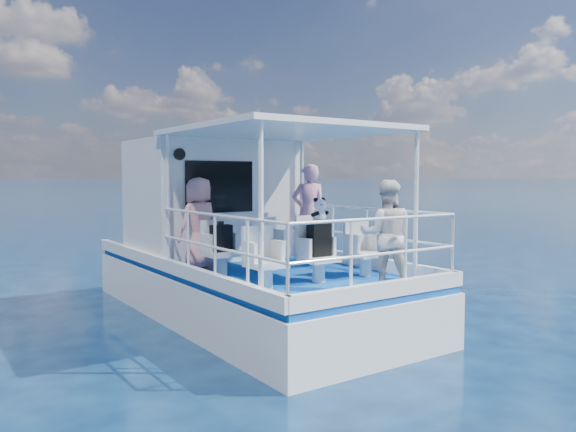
% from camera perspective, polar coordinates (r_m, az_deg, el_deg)
% --- Properties ---
extents(ground, '(2000.00, 2000.00, 0.00)m').
position_cam_1_polar(ground, '(9.27, -1.11, -11.15)').
color(ground, '#071A37').
rests_on(ground, ground).
extents(hull, '(3.00, 7.00, 1.60)m').
position_cam_1_polar(hull, '(10.09, -4.27, -9.90)').
color(hull, white).
rests_on(hull, ground).
extents(deck, '(2.90, 6.90, 0.10)m').
position_cam_1_polar(deck, '(9.92, -4.30, -5.13)').
color(deck, navy).
rests_on(deck, hull).
extents(cabin, '(2.85, 2.00, 2.20)m').
position_cam_1_polar(cabin, '(10.95, -7.74, 1.75)').
color(cabin, white).
rests_on(cabin, deck).
extents(canopy, '(3.00, 3.20, 0.08)m').
position_cam_1_polar(canopy, '(8.81, -0.42, 8.67)').
color(canopy, white).
rests_on(canopy, cabin).
extents(canopy_posts, '(2.77, 2.97, 2.20)m').
position_cam_1_polar(canopy_posts, '(8.75, -0.23, 1.23)').
color(canopy_posts, white).
rests_on(canopy_posts, deck).
extents(railings, '(2.84, 3.59, 1.00)m').
position_cam_1_polar(railings, '(8.53, 1.00, -2.88)').
color(railings, white).
rests_on(railings, deck).
extents(seat_port_fwd, '(0.48, 0.46, 0.38)m').
position_cam_1_polar(seat_port_fwd, '(8.77, -6.78, -4.77)').
color(seat_port_fwd, silver).
rests_on(seat_port_fwd, deck).
extents(seat_center_fwd, '(0.48, 0.46, 0.38)m').
position_cam_1_polar(seat_center_fwd, '(9.21, -1.80, -4.32)').
color(seat_center_fwd, silver).
rests_on(seat_center_fwd, deck).
extents(seat_stbd_fwd, '(0.48, 0.46, 0.38)m').
position_cam_1_polar(seat_stbd_fwd, '(9.72, 2.68, -3.88)').
color(seat_stbd_fwd, silver).
rests_on(seat_stbd_fwd, deck).
extents(seat_port_aft, '(0.48, 0.46, 0.38)m').
position_cam_1_polar(seat_port_aft, '(7.65, -2.24, -6.03)').
color(seat_port_aft, silver).
rests_on(seat_port_aft, deck).
extents(seat_center_aft, '(0.48, 0.46, 0.38)m').
position_cam_1_polar(seat_center_aft, '(8.16, 3.14, -5.41)').
color(seat_center_aft, silver).
rests_on(seat_center_aft, deck).
extents(seat_stbd_aft, '(0.48, 0.46, 0.38)m').
position_cam_1_polar(seat_stbd_aft, '(8.73, 7.85, -4.82)').
color(seat_stbd_aft, silver).
rests_on(seat_stbd_aft, deck).
extents(passenger_port_fwd, '(0.65, 0.53, 1.52)m').
position_cam_1_polar(passenger_port_fwd, '(9.24, -9.01, -0.79)').
color(passenger_port_fwd, '#D3888B').
rests_on(passenger_port_fwd, deck).
extents(passenger_stbd_fwd, '(0.74, 0.60, 1.75)m').
position_cam_1_polar(passenger_stbd_fwd, '(10.31, 2.13, 0.40)').
color(passenger_stbd_fwd, pink).
rests_on(passenger_stbd_fwd, deck).
extents(passenger_stbd_aft, '(0.91, 0.89, 1.48)m').
position_cam_1_polar(passenger_stbd_aft, '(7.70, 9.97, -1.88)').
color(passenger_stbd_aft, silver).
rests_on(passenger_stbd_aft, deck).
extents(backpack_port, '(0.31, 0.18, 0.41)m').
position_cam_1_polar(backpack_port, '(8.63, -6.80, -2.27)').
color(backpack_port, black).
rests_on(backpack_port, seat_port_fwd).
extents(backpack_center, '(0.32, 0.18, 0.49)m').
position_cam_1_polar(backpack_center, '(8.09, 3.17, -2.39)').
color(backpack_center, black).
rests_on(backpack_center, seat_center_aft).
extents(compact_camera, '(0.09, 0.06, 0.06)m').
position_cam_1_polar(compact_camera, '(8.62, -6.89, -0.72)').
color(compact_camera, black).
rests_on(compact_camera, backpack_port).
extents(panda, '(0.23, 0.19, 0.36)m').
position_cam_1_polar(panda, '(8.08, 3.20, 0.60)').
color(panda, white).
rests_on(panda, backpack_center).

